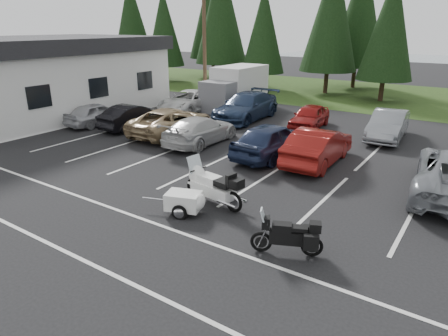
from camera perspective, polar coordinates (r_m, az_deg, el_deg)
ground at (r=14.59m, az=0.82°, el=-3.06°), size 120.00×120.00×0.00m
grass_strip at (r=36.46m, az=22.29°, el=9.43°), size 80.00×16.00×0.01m
building at (r=29.76m, az=-25.34°, el=11.76°), size 10.60×15.60×4.90m
utility_pole at (r=29.03m, az=-2.82°, el=17.88°), size 1.60×0.26×9.00m
box_truck at (r=28.60m, az=1.18°, el=11.33°), size 2.40×5.60×2.90m
stall_markings at (r=16.18m, az=4.71°, el=-0.75°), size 32.00×16.00×0.01m
conifer_0 at (r=48.88m, az=-13.08°, el=20.00°), size 4.58×4.58×10.66m
conifer_1 at (r=43.76m, az=-8.57°, el=19.25°), size 3.96×3.96×9.22m
conifer_2 at (r=41.31m, az=-0.43°, el=21.60°), size 5.10×5.10×11.89m
conifer_3 at (r=37.22m, az=5.69°, el=19.11°), size 3.87×3.87×9.02m
conifer_4 at (r=36.33m, az=15.14°, el=20.55°), size 4.80×4.80×11.17m
conifer_5 at (r=33.67m, az=22.64°, el=18.33°), size 4.14×4.14×9.63m
conifer_back_a at (r=47.05m, az=-1.64°, el=21.67°), size 5.28×5.28×12.30m
conifer_back_b at (r=40.40m, az=18.94°, el=20.40°), size 4.97×4.97×11.58m
car_near_0 at (r=25.13m, az=-17.72°, el=7.40°), size 1.58×3.93×1.34m
car_near_1 at (r=23.72m, az=-12.88°, el=7.20°), size 1.50×4.20×1.38m
car_near_2 at (r=21.87m, az=-7.49°, el=6.61°), size 2.62×5.38×1.47m
car_near_3 at (r=20.11m, az=-3.37°, el=5.43°), size 2.06×4.77×1.37m
car_near_4 at (r=18.06m, az=6.75°, el=4.00°), size 2.10×4.72×1.58m
car_near_5 at (r=17.53m, az=13.30°, el=3.06°), size 1.79×4.76×1.55m
car_far_0 at (r=27.89m, az=-5.03°, el=9.50°), size 2.62×5.24×1.42m
car_far_1 at (r=25.30m, az=3.16°, el=8.77°), size 2.55×5.83×1.67m
car_far_2 at (r=23.72m, az=12.11°, el=7.19°), size 1.88×4.01×1.32m
car_far_3 at (r=22.52m, az=22.38°, el=5.68°), size 1.87×4.59×1.48m
touring_motorcycle at (r=13.14m, az=-1.58°, el=-2.10°), size 2.87×1.26×1.53m
cargo_trailer at (r=12.70m, az=-5.77°, el=-5.00°), size 1.76×1.34×0.72m
adventure_motorcycle at (r=10.52m, az=8.98°, el=-9.07°), size 2.19×1.50×1.26m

